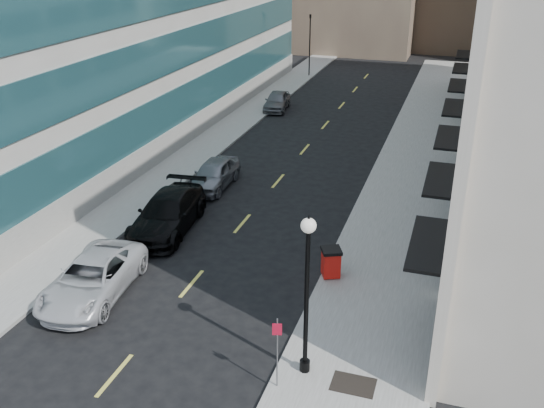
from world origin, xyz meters
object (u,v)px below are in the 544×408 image
Objects in this scene: car_black_pickup at (168,213)px; lamppost at (307,283)px; car_silver_sedan at (214,174)px; car_grey_sedan at (277,101)px; trash_bin at (331,262)px; sign_post at (277,344)px; car_white_van at (93,278)px; urn_planter at (427,242)px; traffic_signal at (310,18)px.

car_black_pickup is 1.08× the size of lamppost.
car_silver_sedan is 1.06× the size of car_grey_sedan.
sign_post reaches higher than trash_bin.
sign_post is (8.64, -3.01, 0.99)m from car_white_van.
lamppost is at bearing -57.79° from car_silver_sedan.
car_black_pickup is 12.29m from urn_planter.
lamppost is at bearing -47.94° from car_black_pickup.
traffic_signal reaches higher than car_black_pickup.
sign_post reaches higher than car_grey_sedan.
urn_planter is at bearing -67.19° from traffic_signal.
traffic_signal reaches higher than car_white_van.
traffic_signal is 1.59× the size of car_grey_sedan.
trash_bin is 7.20m from sign_post.
sign_post reaches higher than urn_planter.
traffic_signal is at bearing 112.81° from urn_planter.
lamppost reaches higher than trash_bin.
traffic_signal is 45.52m from lamppost.
car_silver_sedan is at bearing 112.96° from trash_bin.
car_grey_sedan is at bearing 91.05° from sign_post.
car_black_pickup is 1.31× the size of car_silver_sedan.
trash_bin is at bearing -73.94° from traffic_signal.
traffic_signal is at bearing 93.46° from car_silver_sedan.
lamppost is (11.44, -44.00, -2.24)m from traffic_signal.
trash_bin is 0.23× the size of lamppost.
car_black_pickup is 4.74× the size of trash_bin.
traffic_signal is at bearing 104.57° from lamppost.
trash_bin is at bearing -43.37° from car_silver_sedan.
lamppost is (10.74, -31.00, 2.73)m from car_grey_sedan.
car_silver_sedan is 1.83× the size of sign_post.
car_silver_sedan is 13.05m from urn_planter.
traffic_signal is 37.81m from urn_planter.
traffic_signal is 1.22× the size of car_white_van.
car_grey_sedan is (0.70, -13.00, -4.97)m from traffic_signal.
car_grey_sedan is 1.72× the size of sign_post.
lamppost reaches higher than car_black_pickup.
car_white_van is at bearing 144.34° from sign_post.
trash_bin is at bearing 72.74° from sign_post.
sign_post reaches higher than car_black_pickup.
car_white_van is (2.16, -42.00, -4.92)m from traffic_signal.
car_grey_sedan is at bearing -86.92° from traffic_signal.
car_silver_sedan is at bearing -91.47° from car_grey_sedan.
car_white_van is 6.54× the size of urn_planter.
sign_post is (8.50, -15.01, 0.99)m from car_silver_sedan.
car_silver_sedan is at bearing -85.62° from traffic_signal.
traffic_signal is at bearing 81.46° from trash_bin.
car_grey_sedan is at bearing 109.10° from lamppost.
car_silver_sedan is (2.30, -30.00, -4.92)m from traffic_signal.
car_black_pickup reaches higher than car_silver_sedan.
car_grey_sedan is (-1.60, 17.00, -0.05)m from car_silver_sedan.
urn_planter is at bearing 71.88° from lamppost.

